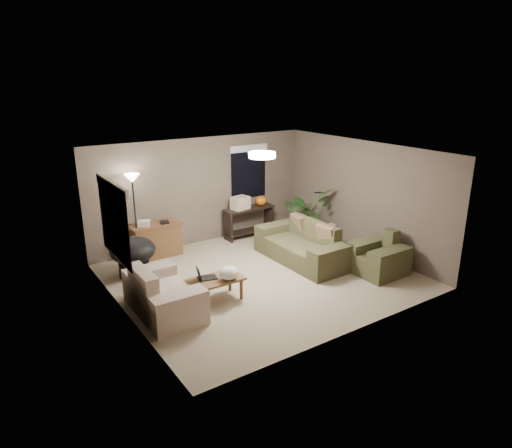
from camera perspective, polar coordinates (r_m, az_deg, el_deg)
room_shell at (r=8.76m, az=0.73°, el=0.91°), size 5.50×5.50×5.50m
main_sofa at (r=9.90m, az=5.81°, el=-2.97°), size 0.95×2.20×0.85m
throw_pillows at (r=9.94m, az=7.01°, el=-0.76°), size 0.31×1.38×0.47m
loveseat at (r=7.91m, az=-11.65°, el=-8.88°), size 0.90×1.60×0.85m
armchair at (r=9.59m, az=14.94°, el=-4.20°), size 0.95×1.00×0.85m
coffee_table at (r=8.15m, az=-5.15°, el=-7.24°), size 1.00×0.55×0.42m
laptop at (r=8.11m, az=-6.56°, el=-6.48°), size 0.41×0.30×0.24m
plastic_bag at (r=8.04m, az=-3.41°, el=-6.14°), size 0.43×0.41×0.24m
desk at (r=10.30m, az=-12.35°, el=-1.97°), size 1.10×0.50×0.75m
desk_papers at (r=10.11m, az=-13.30°, el=0.11°), size 0.72×0.32×0.12m
console_table at (r=11.30m, az=-0.88°, el=0.55°), size 1.30×0.40×0.75m
pumpkin at (r=11.36m, az=0.60°, el=2.93°), size 0.32×0.32×0.24m
cardboard_box at (r=11.04m, az=-1.98°, el=2.65°), size 0.46×0.38×0.31m
papasan_chair at (r=9.37m, az=-15.12°, el=-3.65°), size 1.19×1.19×0.80m
floor_lamp at (r=9.82m, az=-15.13°, el=4.27°), size 0.32×0.32×1.91m
ceiling_fixture at (r=8.48m, az=0.76°, el=8.61°), size 0.50×0.50×0.10m
houseplant at (r=11.13m, az=6.25°, el=0.59°), size 1.19×1.32×1.03m
cat_scratching_post at (r=10.95m, az=9.27°, el=-1.49°), size 0.32×0.32×0.50m
window_left at (r=7.75m, az=-17.47°, el=1.90°), size 0.05×1.56×1.33m
window_back at (r=11.34m, az=-0.93°, el=7.65°), size 1.06×0.05×1.33m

